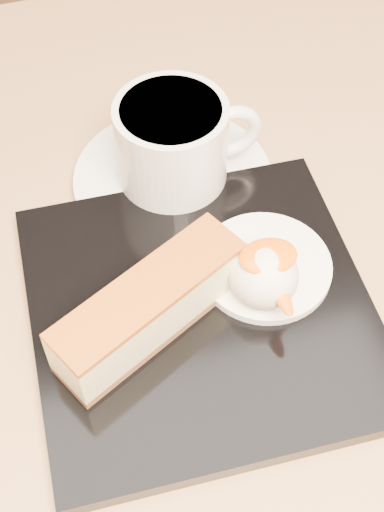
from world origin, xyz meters
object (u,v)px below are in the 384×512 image
object	(u,v)px
dessert_plate	(201,310)
cheesecake	(150,307)
table	(195,425)
ice_cream_scoop	(264,276)
saucer	(173,180)
coffee_cup	(174,142)

from	to	relation	value
dessert_plate	cheesecake	world-z (taller)	cheesecake
table	ice_cream_scoop	world-z (taller)	ice_cream_scoop
cheesecake	saucer	distance (m)	0.14
coffee_cup	ice_cream_scoop	bearing A→B (deg)	-78.10
ice_cream_scoop	table	bearing A→B (deg)	-174.93
dessert_plate	table	bearing A→B (deg)	-126.33
table	ice_cream_scoop	xyz separation A→B (m)	(0.05, 0.00, 0.19)
ice_cream_scoop	coffee_cup	bearing A→B (deg)	100.48
cheesecake	coffee_cup	distance (m)	0.13
cheesecake	ice_cream_scoop	size ratio (longest dim) A/B	3.02
cheesecake	coffee_cup	xyz separation A→B (m)	(0.05, 0.12, 0.01)
dessert_plate	ice_cream_scoop	xyz separation A→B (m)	(0.04, -0.00, 0.03)
ice_cream_scoop	coffee_cup	distance (m)	0.13
cheesecake	ice_cream_scoop	xyz separation A→B (m)	(0.08, -0.00, 0.00)
ice_cream_scoop	cheesecake	bearing A→B (deg)	180.00
table	saucer	world-z (taller)	saucer
saucer	coffee_cup	world-z (taller)	coffee_cup
dessert_plate	ice_cream_scoop	bearing A→B (deg)	-7.13
dessert_plate	cheesecake	bearing A→B (deg)	-171.87
cheesecake	coffee_cup	bearing A→B (deg)	40.92
cheesecake	dessert_plate	bearing A→B (deg)	-17.95
saucer	table	bearing A→B (deg)	-99.76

